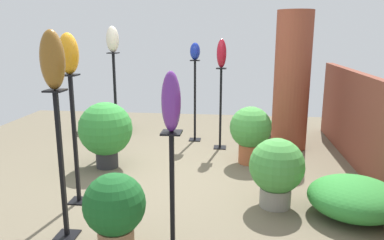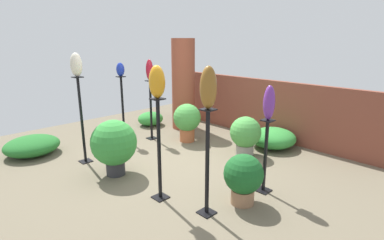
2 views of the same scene
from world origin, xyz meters
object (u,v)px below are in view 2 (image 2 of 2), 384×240
(pedestal_violet, at_px, (265,160))
(art_vase_violet, at_px, (269,103))
(pedestal_bronze, at_px, (207,167))
(pedestal_ruby, at_px, (151,112))
(art_vase_ivory, at_px, (76,65))
(potted_plant_back_center, at_px, (245,134))
(brick_pillar, at_px, (183,84))
(pedestal_ivory, at_px, (82,124))
(pedestal_amber, at_px, (159,154))
(art_vase_amber, at_px, (157,82))
(potted_plant_walkway_edge, at_px, (114,144))
(art_vase_bronze, at_px, (208,88))
(art_vase_cobalt, at_px, (120,70))
(pedestal_cobalt, at_px, (123,111))
(potted_plant_mid_right, at_px, (187,120))
(potted_plant_front_left, at_px, (243,176))
(art_vase_ruby, at_px, (149,70))

(pedestal_violet, relative_size, art_vase_violet, 2.25)
(pedestal_bronze, height_order, pedestal_ruby, pedestal_bronze)
(art_vase_ivory, height_order, potted_plant_back_center, art_vase_ivory)
(brick_pillar, relative_size, pedestal_ivory, 1.41)
(art_vase_violet, distance_m, potted_plant_back_center, 1.68)
(pedestal_amber, relative_size, pedestal_ivory, 0.92)
(art_vase_amber, xyz_separation_m, potted_plant_back_center, (-0.14, 2.17, -1.21))
(pedestal_bronze, relative_size, pedestal_ruby, 1.05)
(potted_plant_walkway_edge, bearing_deg, art_vase_bronze, 7.55)
(pedestal_violet, bearing_deg, potted_plant_walkway_edge, -147.66)
(brick_pillar, relative_size, pedestal_amber, 1.53)
(art_vase_cobalt, relative_size, potted_plant_back_center, 0.38)
(art_vase_ivory, relative_size, art_vase_bronze, 0.79)
(art_vase_bronze, relative_size, potted_plant_back_center, 0.66)
(pedestal_cobalt, distance_m, potted_plant_mid_right, 1.43)
(art_vase_amber, relative_size, art_vase_bronze, 0.85)
(brick_pillar, relative_size, pedestal_violet, 2.02)
(pedestal_bronze, relative_size, art_vase_bronze, 2.74)
(pedestal_amber, xyz_separation_m, pedestal_cobalt, (-2.60, 1.03, -0.01))
(art_vase_cobalt, bearing_deg, pedestal_ruby, 48.50)
(art_vase_amber, relative_size, potted_plant_walkway_edge, 0.46)
(pedestal_violet, xyz_separation_m, pedestal_bronze, (-0.18, -1.03, 0.14))
(potted_plant_back_center, bearing_deg, art_vase_amber, -86.19)
(brick_pillar, distance_m, art_vase_bronze, 3.95)
(pedestal_bronze, xyz_separation_m, potted_plant_mid_right, (-2.24, 1.76, -0.15))
(pedestal_ruby, height_order, art_vase_violet, art_vase_violet)
(potted_plant_walkway_edge, bearing_deg, pedestal_ivory, -171.79)
(art_vase_violet, relative_size, potted_plant_front_left, 0.69)
(pedestal_ruby, xyz_separation_m, art_vase_ruby, (0.00, 0.00, 0.93))
(pedestal_violet, xyz_separation_m, art_vase_ivory, (-2.87, -1.40, 1.26))
(pedestal_cobalt, height_order, art_vase_bronze, art_vase_bronze)
(potted_plant_walkway_edge, bearing_deg, pedestal_violet, 32.34)
(art_vase_ivory, bearing_deg, potted_plant_front_left, 17.41)
(art_vase_bronze, bearing_deg, pedestal_violet, 80.20)
(potted_plant_mid_right, bearing_deg, pedestal_ivory, -101.98)
(potted_plant_mid_right, bearing_deg, pedestal_cobalt, -139.67)
(brick_pillar, bearing_deg, art_vase_cobalt, -98.93)
(art_vase_ivory, height_order, potted_plant_front_left, art_vase_ivory)
(art_vase_ivory, relative_size, potted_plant_back_center, 0.52)
(art_vase_bronze, bearing_deg, art_vase_violet, 80.20)
(pedestal_violet, relative_size, potted_plant_mid_right, 1.31)
(art_vase_ivory, bearing_deg, pedestal_violet, 25.96)
(art_vase_amber, relative_size, potted_plant_back_center, 0.56)
(pedestal_ruby, bearing_deg, potted_plant_front_left, -14.02)
(pedestal_ruby, relative_size, art_vase_amber, 3.09)
(pedestal_ivory, distance_m, art_vase_ruby, 1.87)
(potted_plant_back_center, bearing_deg, pedestal_cobalt, -154.99)
(pedestal_amber, xyz_separation_m, art_vase_ivory, (-1.97, -0.18, 1.09))
(art_vase_cobalt, height_order, potted_plant_walkway_edge, art_vase_cobalt)
(potted_plant_front_left, xyz_separation_m, potted_plant_walkway_edge, (-2.00, -0.77, 0.14))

